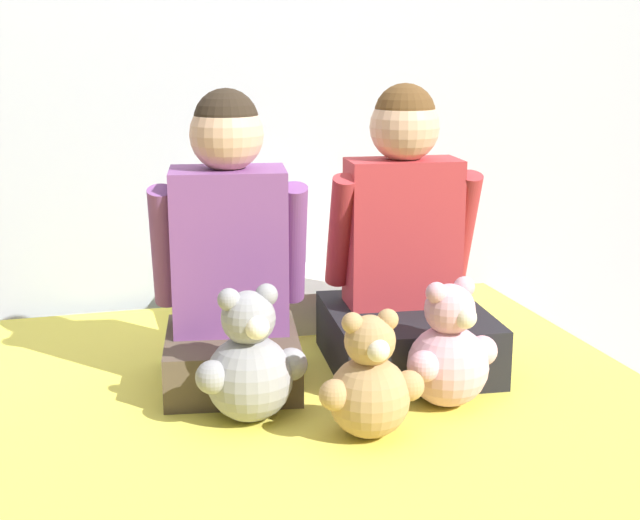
# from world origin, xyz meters

# --- Properties ---
(wall_behind_bed) EXTENTS (8.00, 0.06, 2.50)m
(wall_behind_bed) POSITION_xyz_m (0.00, 1.01, 1.25)
(wall_behind_bed) COLOR silver
(wall_behind_bed) RESTS_ON ground_plane
(child_on_left) EXTENTS (0.36, 0.36, 0.64)m
(child_on_left) POSITION_xyz_m (-0.18, 0.33, 0.69)
(child_on_left) COLOR brown
(child_on_left) RESTS_ON bed
(child_on_right) EXTENTS (0.39, 0.42, 0.65)m
(child_on_right) POSITION_xyz_m (0.23, 0.33, 0.65)
(child_on_right) COLOR black
(child_on_right) RESTS_ON bed
(teddy_bear_held_by_left_child) EXTENTS (0.23, 0.17, 0.28)m
(teddy_bear_held_by_left_child) POSITION_xyz_m (-0.19, 0.10, 0.53)
(teddy_bear_held_by_left_child) COLOR #939399
(teddy_bear_held_by_left_child) RESTS_ON bed
(teddy_bear_held_by_right_child) EXTENTS (0.22, 0.17, 0.27)m
(teddy_bear_held_by_right_child) POSITION_xyz_m (0.22, 0.06, 0.53)
(teddy_bear_held_by_right_child) COLOR #DBA3B2
(teddy_bear_held_by_right_child) RESTS_ON bed
(teddy_bear_between_children) EXTENTS (0.21, 0.16, 0.25)m
(teddy_bear_between_children) POSITION_xyz_m (0.02, -0.04, 0.52)
(teddy_bear_between_children) COLOR tan
(teddy_bear_between_children) RESTS_ON bed
(pillow_at_headboard) EXTENTS (0.44, 0.33, 0.11)m
(pillow_at_headboard) POSITION_xyz_m (0.00, 0.73, 0.47)
(pillow_at_headboard) COLOR silver
(pillow_at_headboard) RESTS_ON bed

